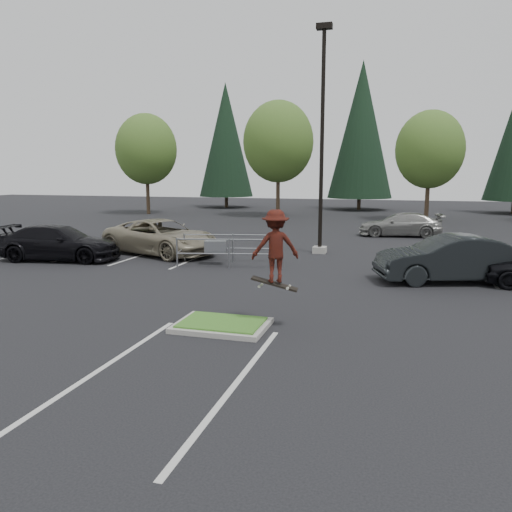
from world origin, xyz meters
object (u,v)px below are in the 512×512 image
(decid_a, at_px, (146,151))
(skateboarder, at_px, (275,247))
(cart_corral, at_px, (219,247))
(car_l_black, at_px, (58,243))
(car_l_tan, at_px, (161,237))
(light_pole, at_px, (322,154))
(conif_a, at_px, (226,140))
(conif_b, at_px, (361,130))
(decid_b, at_px, (278,144))
(car_far_silver, at_px, (401,225))
(car_r_charc, at_px, (449,259))
(decid_c, at_px, (430,152))

(decid_a, bearing_deg, skateboarder, -57.01)
(cart_corral, height_order, car_l_black, car_l_black)
(car_l_tan, bearing_deg, light_pole, -51.87)
(conif_a, bearing_deg, conif_b, 2.05)
(decid_a, relative_size, car_l_black, 1.72)
(decid_b, relative_size, car_l_black, 1.86)
(skateboarder, relative_size, car_l_black, 0.38)
(car_l_tan, relative_size, car_far_silver, 1.21)
(conif_a, bearing_deg, car_far_silver, -48.48)
(decid_a, bearing_deg, cart_corral, -55.80)
(decid_b, height_order, car_r_charc, decid_b)
(cart_corral, height_order, skateboarder, skateboarder)
(car_l_black, bearing_deg, car_far_silver, -56.88)
(cart_corral, bearing_deg, decid_a, 111.37)
(decid_a, bearing_deg, car_far_silver, -25.38)
(car_l_tan, bearing_deg, decid_a, 49.29)
(conif_b, bearing_deg, car_far_silver, -78.89)
(light_pole, height_order, decid_c, light_pole)
(conif_a, xyz_separation_m, car_r_charc, (19.73, -33.00, -6.29))
(light_pole, relative_size, decid_c, 1.21)
(conif_a, bearing_deg, car_r_charc, -59.13)
(decid_a, bearing_deg, car_l_black, -70.80)
(car_far_silver, bearing_deg, conif_a, -145.46)
(car_l_black, bearing_deg, decid_a, 10.79)
(light_pole, distance_m, decid_c, 18.67)
(skateboarder, relative_size, car_l_tan, 0.34)
(conif_a, bearing_deg, skateboarder, -68.98)
(light_pole, bearing_deg, car_l_tan, -161.67)
(decid_a, xyz_separation_m, conif_a, (4.01, 9.97, 1.52))
(skateboarder, bearing_deg, decid_a, -79.76)
(car_far_silver, bearing_deg, conif_b, -175.87)
(conif_a, bearing_deg, car_l_black, -83.08)
(light_pole, relative_size, car_l_black, 1.96)
(car_l_black, height_order, car_far_silver, car_l_black)
(decid_c, height_order, conif_a, conif_a)
(conif_a, distance_m, car_far_silver, 28.07)
(cart_corral, distance_m, car_r_charc, 8.74)
(decid_a, xyz_separation_m, decid_b, (12.00, 0.50, 0.46))
(light_pole, xyz_separation_m, car_l_black, (-10.50, -4.97, -3.81))
(car_r_charc, distance_m, car_far_silver, 12.64)
(car_l_tan, height_order, car_r_charc, car_r_charc)
(light_pole, distance_m, car_l_black, 12.22)
(light_pole, bearing_deg, decid_a, 135.75)
(cart_corral, bearing_deg, car_l_black, 174.16)
(decid_c, bearing_deg, conif_a, 153.04)
(cart_corral, distance_m, car_l_tan, 3.96)
(decid_c, xyz_separation_m, conif_a, (-19.99, 10.17, 1.84))
(cart_corral, distance_m, car_l_black, 7.09)
(car_far_silver, bearing_deg, cart_corral, -38.30)
(conif_a, bearing_deg, car_l_tan, -76.11)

